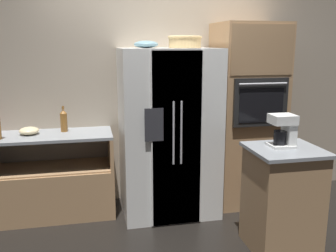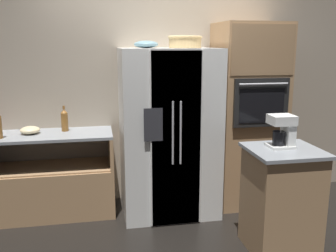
# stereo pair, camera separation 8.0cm
# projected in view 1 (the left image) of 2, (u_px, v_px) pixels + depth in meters

# --- Properties ---
(ground_plane) EXTENTS (20.00, 20.00, 0.00)m
(ground_plane) POSITION_uv_depth(u_px,v_px,m) (165.00, 210.00, 4.13)
(ground_plane) COLOR black
(wall_back) EXTENTS (12.00, 0.06, 2.80)m
(wall_back) POSITION_uv_depth(u_px,v_px,m) (157.00, 79.00, 4.26)
(wall_back) COLOR tan
(wall_back) RESTS_ON ground_plane
(counter_left) EXTENTS (1.59, 0.55, 0.89)m
(counter_left) POSITION_uv_depth(u_px,v_px,m) (35.00, 187.00, 3.92)
(counter_left) COLOR #A87F56
(counter_left) RESTS_ON ground_plane
(refrigerator) EXTENTS (0.99, 0.83, 1.75)m
(refrigerator) POSITION_uv_depth(u_px,v_px,m) (168.00, 132.00, 3.97)
(refrigerator) COLOR silver
(refrigerator) RESTS_ON ground_plane
(wall_oven) EXTENTS (0.72, 0.70, 2.02)m
(wall_oven) POSITION_uv_depth(u_px,v_px,m) (247.00, 115.00, 4.20)
(wall_oven) COLOR #A87F56
(wall_oven) RESTS_ON ground_plane
(island_counter) EXTENTS (0.60, 0.58, 0.93)m
(island_counter) POSITION_uv_depth(u_px,v_px,m) (282.00, 199.00, 3.28)
(island_counter) COLOR #A87F56
(island_counter) RESTS_ON ground_plane
(wicker_basket) EXTENTS (0.34, 0.34, 0.12)m
(wicker_basket) POSITION_uv_depth(u_px,v_px,m) (185.00, 41.00, 3.77)
(wicker_basket) COLOR tan
(wicker_basket) RESTS_ON refrigerator
(fruit_bowl) EXTENTS (0.24, 0.24, 0.07)m
(fruit_bowl) POSITION_uv_depth(u_px,v_px,m) (146.00, 44.00, 3.68)
(fruit_bowl) COLOR #668C99
(fruit_bowl) RESTS_ON refrigerator
(bottle_short) EXTENTS (0.07, 0.07, 0.27)m
(bottle_short) POSITION_uv_depth(u_px,v_px,m) (64.00, 120.00, 3.94)
(bottle_short) COLOR brown
(bottle_short) RESTS_ON counter_left
(mixing_bowl) EXTENTS (0.20, 0.20, 0.08)m
(mixing_bowl) POSITION_uv_depth(u_px,v_px,m) (29.00, 131.00, 3.82)
(mixing_bowl) COLOR beige
(mixing_bowl) RESTS_ON counter_left
(coffee_maker) EXTENTS (0.20, 0.18, 0.28)m
(coffee_maker) POSITION_uv_depth(u_px,v_px,m) (284.00, 129.00, 3.19)
(coffee_maker) COLOR white
(coffee_maker) RESTS_ON island_counter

